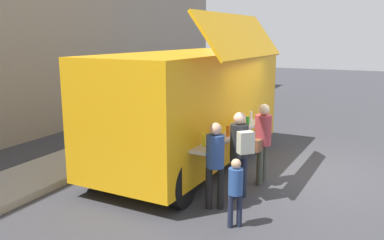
{
  "coord_description": "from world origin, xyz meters",
  "views": [
    {
      "loc": [
        -8.97,
        -1.49,
        3.09
      ],
      "look_at": [
        -1.3,
        2.17,
        1.3
      ],
      "focal_mm": 37.66,
      "sensor_mm": 36.0,
      "label": 1
    }
  ],
  "objects": [
    {
      "name": "food_truck_main",
      "position": [
        -0.5,
        2.54,
        1.49
      ],
      "size": [
        5.99,
        3.11,
        3.52
      ],
      "rotation": [
        0.0,
        0.0,
        -0.05
      ],
      "color": "#F3A613",
      "rests_on": "ground"
    },
    {
      "name": "trash_bin",
      "position": [
        3.51,
        4.87,
        0.51
      ],
      "size": [
        0.6,
        0.6,
        1.03
      ],
      "primitive_type": "cylinder",
      "color": "#306136",
      "rests_on": "ground"
    },
    {
      "name": "ground_plane",
      "position": [
        0.0,
        0.0,
        0.0
      ],
      "size": [
        60.0,
        60.0,
        0.0
      ],
      "primitive_type": "plane",
      "color": "#38383D"
    },
    {
      "name": "customer_rear_waiting",
      "position": [
        -2.61,
        1.09,
        0.96
      ],
      "size": [
        0.33,
        0.33,
        1.6
      ],
      "rotation": [
        0.0,
        0.0,
        0.44
      ],
      "color": "black",
      "rests_on": "ground"
    },
    {
      "name": "child_near_queue",
      "position": [
        -3.14,
        0.51,
        0.7
      ],
      "size": [
        0.24,
        0.24,
        1.17
      ],
      "rotation": [
        0.0,
        0.0,
        0.66
      ],
      "color": "#1E2439",
      "rests_on": "ground"
    },
    {
      "name": "customer_front_ordering",
      "position": [
        -1.0,
        0.68,
        1.02
      ],
      "size": [
        0.56,
        0.35,
        1.71
      ],
      "rotation": [
        0.0,
        0.0,
        1.43
      ],
      "color": "#484A40",
      "rests_on": "ground"
    },
    {
      "name": "customer_mid_with_backpack",
      "position": [
        -1.98,
        0.84,
        1.04
      ],
      "size": [
        0.52,
        0.52,
        1.69
      ],
      "rotation": [
        0.0,
        0.0,
        0.79
      ],
      "color": "#1E2439",
      "rests_on": "ground"
    }
  ]
}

